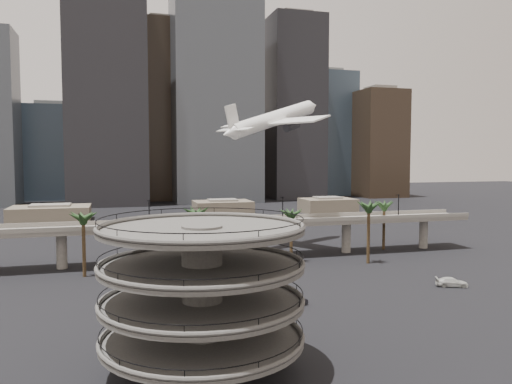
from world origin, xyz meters
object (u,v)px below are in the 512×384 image
object	(u,v)px
parking_ramp	(202,284)
car_b	(293,301)
overpass	(215,228)
car_a	(235,301)
airborne_jet	(274,119)
car_c	(452,282)

from	to	relation	value
parking_ramp	car_b	distance (m)	28.49
overpass	car_a	size ratio (longest dim) A/B	27.67
car_a	car_b	bearing A→B (deg)	-90.63
overpass	airborne_jet	world-z (taller)	airborne_jet
airborne_jet	car_b	distance (m)	62.74
car_a	car_b	size ratio (longest dim) A/B	0.95
airborne_jet	car_c	world-z (taller)	airborne_jet
overpass	car_a	world-z (taller)	overpass
airborne_jet	car_b	world-z (taller)	airborne_jet
airborne_jet	car_a	size ratio (longest dim) A/B	7.18
parking_ramp	car_b	world-z (taller)	parking_ramp
parking_ramp	car_a	world-z (taller)	parking_ramp
parking_ramp	car_c	xyz separation A→B (m)	(49.91, 23.79, -9.02)
car_c	overpass	bearing A→B (deg)	69.77
overpass	car_a	distance (m)	36.82
car_a	car_c	world-z (taller)	car_c
car_a	car_b	distance (m)	9.30
parking_ramp	airborne_jet	size ratio (longest dim) A/B	0.66
airborne_jet	car_c	xyz separation A→B (m)	(18.61, -48.37, -32.58)
airborne_jet	car_a	bearing A→B (deg)	-144.39
car_a	overpass	bearing A→B (deg)	10.23
parking_ramp	car_a	size ratio (longest dim) A/B	4.73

